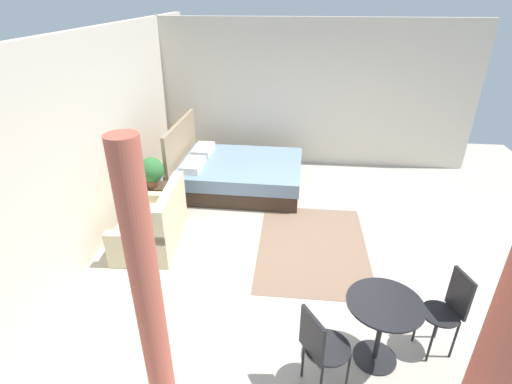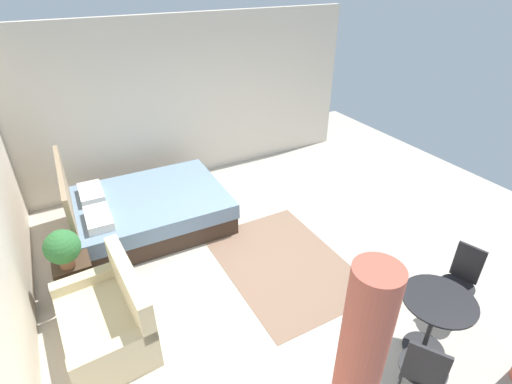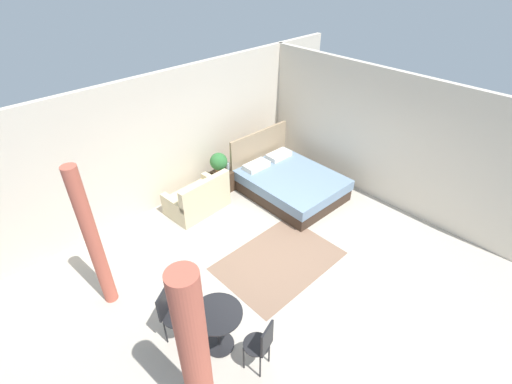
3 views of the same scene
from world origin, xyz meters
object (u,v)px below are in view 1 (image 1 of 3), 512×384
object	(u,v)px
cafe_chair_near_couch	(320,344)
couch	(154,226)
nightstand	(159,197)
cafe_chair_near_window	(449,306)
bed	(236,173)
balcony_table	(382,320)
vase	(160,175)
potted_plant	(151,171)

from	to	relation	value
cafe_chair_near_couch	couch	bearing A→B (deg)	46.83
nightstand	cafe_chair_near_window	xyz separation A→B (m)	(-2.44, -3.71, 0.31)
nightstand	cafe_chair_near_couch	distance (m)	3.89
bed	balcony_table	size ratio (longest dim) A/B	3.07
cafe_chair_near_window	couch	bearing A→B (deg)	66.36
couch	cafe_chair_near_couch	world-z (taller)	cafe_chair_near_couch
couch	nightstand	xyz separation A→B (m)	(0.91, 0.23, -0.03)
vase	cafe_chair_near_window	world-z (taller)	cafe_chair_near_window
couch	potted_plant	size ratio (longest dim) A/B	2.71
potted_plant	vase	world-z (taller)	potted_plant
cafe_chair_near_window	cafe_chair_near_couch	distance (m)	1.38
couch	cafe_chair_near_window	distance (m)	3.81
couch	nightstand	size ratio (longest dim) A/B	2.58
nightstand	vase	size ratio (longest dim) A/B	2.87
bed	couch	world-z (taller)	bed
nightstand	cafe_chair_near_couch	size ratio (longest dim) A/B	0.56
vase	bed	bearing A→B (deg)	-52.99
bed	potted_plant	bearing A→B (deg)	132.44
couch	nightstand	distance (m)	0.94
bed	vase	distance (m)	1.43
balcony_table	vase	bearing A→B (deg)	47.80
couch	cafe_chair_near_window	world-z (taller)	cafe_chair_near_window
nightstand	cafe_chair_near_window	size ratio (longest dim) A/B	0.54
vase	balcony_table	size ratio (longest dim) A/B	0.24
bed	couch	distance (m)	2.08
nightstand	cafe_chair_near_window	world-z (taller)	cafe_chair_near_window
cafe_chair_near_window	cafe_chair_near_couch	bearing A→B (deg)	114.40
nightstand	cafe_chair_near_couch	bearing A→B (deg)	-140.69
couch	cafe_chair_near_couch	xyz separation A→B (m)	(-2.09, -2.23, 0.26)
couch	vase	xyz separation A→B (m)	(1.03, 0.22, 0.30)
bed	cafe_chair_near_couch	xyz separation A→B (m)	(-3.97, -1.33, 0.25)
potted_plant	vase	distance (m)	0.29
potted_plant	cafe_chair_near_couch	distance (m)	3.83
potted_plant	vase	size ratio (longest dim) A/B	2.73
bed	balcony_table	world-z (taller)	bed
potted_plant	nightstand	bearing A→B (deg)	-16.93
potted_plant	vase	bearing A→B (deg)	-11.23
cafe_chair_near_window	cafe_chair_near_couch	world-z (taller)	cafe_chair_near_window
potted_plant	cafe_chair_near_window	size ratio (longest dim) A/B	0.51
nightstand	potted_plant	distance (m)	0.52
nightstand	vase	xyz separation A→B (m)	(0.12, -0.01, 0.34)
bed	cafe_chair_near_couch	world-z (taller)	bed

